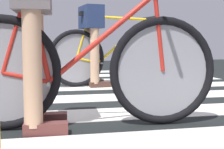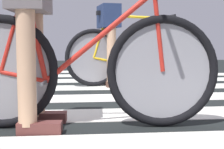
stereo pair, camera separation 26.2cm
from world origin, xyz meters
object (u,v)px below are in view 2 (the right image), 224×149
Objects in this scene: bicycle_1_of_2 at (82,67)px; bicycle_2_of_2 at (133,55)px; cyclist_1_of_2 at (31,24)px; cyclist_2_of_2 at (109,34)px.

bicycle_2_of_2 is at bearing 75.65° from bicycle_1_of_2.
cyclist_1_of_2 is (-0.31, 0.02, 0.27)m from bicycle_1_of_2.
cyclist_1_of_2 is 2.28m from bicycle_2_of_2.
bicycle_1_of_2 is at bearing -0.00° from cyclist_1_of_2.
cyclist_1_of_2 is 1.00× the size of cyclist_2_of_2.
cyclist_1_of_2 reaches higher than cyclist_2_of_2.
bicycle_1_of_2 is 1.72× the size of cyclist_2_of_2.
cyclist_2_of_2 reaches higher than bicycle_1_of_2.
cyclist_2_of_2 is at bearing 83.46° from bicycle_1_of_2.
bicycle_2_of_2 is at bearing 0.00° from cyclist_2_of_2.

